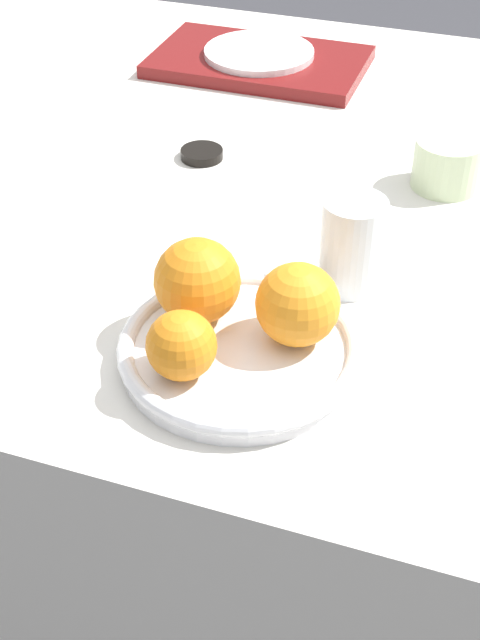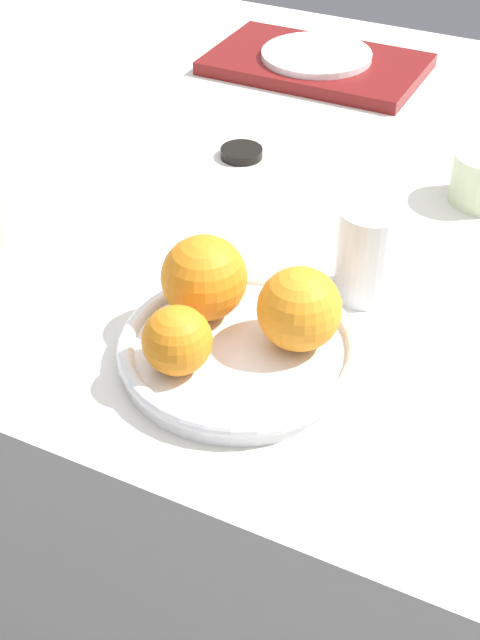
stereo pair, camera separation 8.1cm
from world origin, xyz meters
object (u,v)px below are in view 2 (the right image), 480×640
at_px(fruit_platter, 240,351).
at_px(orange_0, 299,309).
at_px(side_plate, 317,55).
at_px(serving_tray, 316,64).
at_px(water_glass, 368,253).
at_px(orange_2, 177,340).
at_px(soy_dish, 242,153).
at_px(orange_1, 206,278).

bearing_deg(fruit_platter, orange_0, 33.30).
bearing_deg(side_plate, serving_tray, 0.00).
distance_m(water_glass, serving_tray, 0.58).
bearing_deg(orange_0, fruit_platter, -146.70).
relative_size(fruit_platter, orange_2, 3.61).
bearing_deg(orange_0, orange_2, -135.62).
relative_size(serving_tray, side_plate, 1.91).
bearing_deg(orange_2, side_plate, 102.76).
xyz_separation_m(fruit_platter, water_glass, (0.07, 0.16, 0.04)).
relative_size(orange_2, side_plate, 0.38).
bearing_deg(orange_0, soy_dish, 123.78).
height_order(orange_2, soy_dish, orange_2).
height_order(water_glass, serving_tray, water_glass).
distance_m(orange_2, soy_dish, 0.44).
xyz_separation_m(orange_0, side_plate, (-0.25, 0.64, -0.03)).
bearing_deg(orange_1, water_glass, 46.14).
height_order(fruit_platter, soy_dish, fruit_platter).
bearing_deg(side_plate, fruit_platter, -73.35).
bearing_deg(orange_1, serving_tray, 103.08).
distance_m(orange_0, serving_tray, 0.69).
bearing_deg(water_glass, orange_1, -133.86).
bearing_deg(side_plate, orange_2, -77.24).
xyz_separation_m(water_glass, side_plate, (-0.27, 0.51, -0.03)).
xyz_separation_m(orange_1, water_glass, (0.12, 0.12, -0.01)).
height_order(serving_tray, soy_dish, serving_tray).
relative_size(orange_1, soy_dish, 1.51).
xyz_separation_m(serving_tray, soy_dish, (0.02, -0.30, -0.00)).
xyz_separation_m(orange_1, side_plate, (-0.15, 0.64, -0.03)).
relative_size(orange_1, side_plate, 0.49).
bearing_deg(fruit_platter, serving_tray, 106.65).
relative_size(fruit_platter, side_plate, 1.35).
bearing_deg(water_glass, serving_tray, 117.52).
relative_size(water_glass, soy_dish, 1.81).
xyz_separation_m(fruit_platter, soy_dish, (-0.18, 0.37, -0.01)).
height_order(orange_2, serving_tray, orange_2).
distance_m(fruit_platter, water_glass, 0.17).
relative_size(fruit_platter, serving_tray, 0.71).
bearing_deg(soy_dish, orange_2, -71.21).
height_order(water_glass, soy_dish, water_glass).
relative_size(orange_0, orange_2, 1.24).
relative_size(orange_1, water_glass, 0.84).
bearing_deg(serving_tray, orange_1, -76.92).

